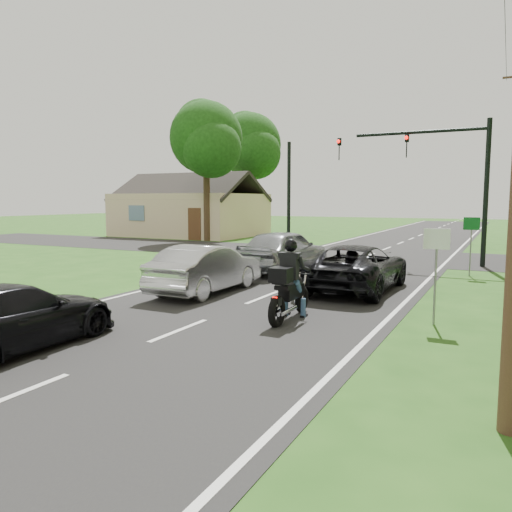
{
  "coord_description": "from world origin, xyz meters",
  "views": [
    {
      "loc": [
        6.06,
        -8.4,
        2.74
      ],
      "look_at": [
        0.29,
        3.0,
        1.3
      ],
      "focal_mm": 35.0,
      "sensor_mm": 36.0,
      "label": 1
    }
  ],
  "objects_px": {
    "dark_suv": "(356,267)",
    "sign_white": "(436,253)",
    "motorcycle_rider": "(289,288)",
    "dark_car_behind": "(10,317)",
    "traffic_signal": "(439,166)",
    "silver_suv": "(284,250)",
    "sign_green": "(471,232)",
    "silver_sedan": "(207,268)"
  },
  "relations": [
    {
      "from": "dark_suv",
      "to": "sign_white",
      "type": "height_order",
      "value": "sign_white"
    },
    {
      "from": "motorcycle_rider",
      "to": "dark_car_behind",
      "type": "bearing_deg",
      "value": -129.89
    },
    {
      "from": "dark_car_behind",
      "to": "traffic_signal",
      "type": "height_order",
      "value": "traffic_signal"
    },
    {
      "from": "motorcycle_rider",
      "to": "silver_suv",
      "type": "height_order",
      "value": "motorcycle_rider"
    },
    {
      "from": "dark_car_behind",
      "to": "sign_green",
      "type": "relative_size",
      "value": 2.0
    },
    {
      "from": "motorcycle_rider",
      "to": "sign_green",
      "type": "bearing_deg",
      "value": 69.7
    },
    {
      "from": "motorcycle_rider",
      "to": "dark_car_behind",
      "type": "relative_size",
      "value": 0.52
    },
    {
      "from": "dark_suv",
      "to": "dark_car_behind",
      "type": "height_order",
      "value": "dark_suv"
    },
    {
      "from": "traffic_signal",
      "to": "sign_white",
      "type": "bearing_deg",
      "value": -82.95
    },
    {
      "from": "motorcycle_rider",
      "to": "sign_white",
      "type": "xyz_separation_m",
      "value": [
        3.02,
        1.05,
        0.85
      ]
    },
    {
      "from": "traffic_signal",
      "to": "dark_suv",
      "type": "bearing_deg",
      "value": -99.84
    },
    {
      "from": "motorcycle_rider",
      "to": "traffic_signal",
      "type": "height_order",
      "value": "traffic_signal"
    },
    {
      "from": "silver_suv",
      "to": "sign_white",
      "type": "xyz_separation_m",
      "value": [
        6.26,
        -6.04,
        0.77
      ]
    },
    {
      "from": "dark_car_behind",
      "to": "sign_white",
      "type": "distance_m",
      "value": 8.66
    },
    {
      "from": "motorcycle_rider",
      "to": "sign_green",
      "type": "height_order",
      "value": "sign_green"
    },
    {
      "from": "sign_white",
      "to": "traffic_signal",
      "type": "bearing_deg",
      "value": 97.05
    },
    {
      "from": "motorcycle_rider",
      "to": "dark_car_behind",
      "type": "height_order",
      "value": "motorcycle_rider"
    },
    {
      "from": "silver_suv",
      "to": "silver_sedan",
      "type": "bearing_deg",
      "value": 91.04
    },
    {
      "from": "sign_white",
      "to": "sign_green",
      "type": "distance_m",
      "value": 8.0
    },
    {
      "from": "dark_car_behind",
      "to": "sign_green",
      "type": "distance_m",
      "value": 15.14
    },
    {
      "from": "dark_suv",
      "to": "dark_car_behind",
      "type": "xyz_separation_m",
      "value": [
        -3.94,
        -8.85,
        -0.08
      ]
    },
    {
      "from": "dark_suv",
      "to": "sign_green",
      "type": "distance_m",
      "value": 5.53
    },
    {
      "from": "motorcycle_rider",
      "to": "silver_suv",
      "type": "xyz_separation_m",
      "value": [
        -3.24,
        7.09,
        0.08
      ]
    },
    {
      "from": "silver_sedan",
      "to": "silver_suv",
      "type": "distance_m",
      "value": 5.04
    },
    {
      "from": "dark_car_behind",
      "to": "traffic_signal",
      "type": "distance_m",
      "value": 17.67
    },
    {
      "from": "silver_suv",
      "to": "dark_car_behind",
      "type": "height_order",
      "value": "silver_suv"
    },
    {
      "from": "dark_suv",
      "to": "traffic_signal",
      "type": "relative_size",
      "value": 0.78
    },
    {
      "from": "motorcycle_rider",
      "to": "dark_suv",
      "type": "xyz_separation_m",
      "value": [
        0.33,
        4.42,
        -0.04
      ]
    },
    {
      "from": "sign_green",
      "to": "motorcycle_rider",
      "type": "bearing_deg",
      "value": -109.59
    },
    {
      "from": "silver_sedan",
      "to": "sign_white",
      "type": "relative_size",
      "value": 2.02
    },
    {
      "from": "sign_white",
      "to": "sign_green",
      "type": "bearing_deg",
      "value": 88.57
    },
    {
      "from": "silver_sedan",
      "to": "traffic_signal",
      "type": "height_order",
      "value": "traffic_signal"
    },
    {
      "from": "silver_sedan",
      "to": "silver_suv",
      "type": "height_order",
      "value": "silver_suv"
    },
    {
      "from": "silver_sedan",
      "to": "sign_green",
      "type": "relative_size",
      "value": 2.02
    },
    {
      "from": "dark_car_behind",
      "to": "traffic_signal",
      "type": "bearing_deg",
      "value": -109.84
    },
    {
      "from": "sign_white",
      "to": "dark_car_behind",
      "type": "bearing_deg",
      "value": -140.42
    },
    {
      "from": "dark_car_behind",
      "to": "sign_white",
      "type": "xyz_separation_m",
      "value": [
        6.63,
        5.48,
        0.97
      ]
    },
    {
      "from": "motorcycle_rider",
      "to": "sign_green",
      "type": "relative_size",
      "value": 1.03
    },
    {
      "from": "dark_suv",
      "to": "sign_green",
      "type": "height_order",
      "value": "sign_green"
    },
    {
      "from": "traffic_signal",
      "to": "motorcycle_rider",
      "type": "bearing_deg",
      "value": -97.82
    },
    {
      "from": "motorcycle_rider",
      "to": "sign_white",
      "type": "height_order",
      "value": "sign_white"
    },
    {
      "from": "motorcycle_rider",
      "to": "dark_suv",
      "type": "bearing_deg",
      "value": 84.99
    }
  ]
}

